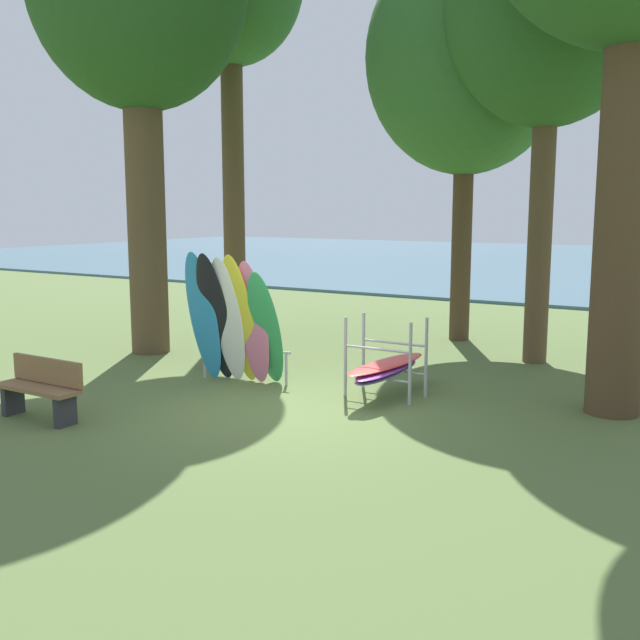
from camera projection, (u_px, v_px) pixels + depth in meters
ground_plane at (287, 409)px, 10.73m from camera, size 80.00×80.00×0.00m
lake_water at (629, 265)px, 37.04m from camera, size 80.00×36.00×0.10m
tree_mid_behind at (550, 8)px, 13.08m from camera, size 3.75×3.75×8.68m
tree_far_right_back at (467, 58)px, 15.53m from camera, size 4.31×4.31×8.58m
leaning_board_pile at (233, 322)px, 12.09m from camera, size 1.69×1.09×2.23m
board_storage_rack at (387, 367)px, 11.42m from camera, size 1.15×2.13×1.25m
park_bench at (41, 387)px, 10.18m from camera, size 1.40×0.43×0.85m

